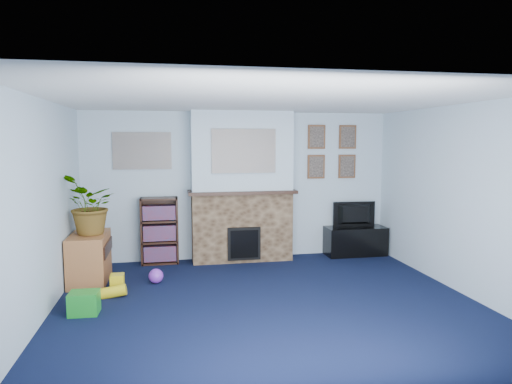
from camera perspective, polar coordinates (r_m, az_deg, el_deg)
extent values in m
cube|color=black|center=(5.60, 1.60, -13.79)|extent=(5.00, 4.50, 0.01)
cube|color=white|center=(5.28, 1.68, 11.46)|extent=(5.00, 4.50, 0.01)
cube|color=silver|center=(7.51, -2.03, 0.79)|extent=(5.00, 0.04, 2.40)
cube|color=silver|center=(3.19, 10.36, -7.04)|extent=(5.00, 0.04, 2.40)
cube|color=silver|center=(5.37, -25.44, -2.08)|extent=(0.04, 4.50, 2.40)
cube|color=silver|center=(6.33, 24.33, -0.83)|extent=(0.04, 4.50, 2.40)
cube|color=brown|center=(7.41, -1.77, -4.37)|extent=(1.60, 0.40, 1.10)
cube|color=brown|center=(7.28, -1.81, 4.95)|extent=(1.60, 0.40, 1.30)
cube|color=brown|center=(7.29, -1.75, 0.03)|extent=(1.72, 0.50, 0.05)
cube|color=brown|center=(7.25, -1.51, -6.46)|extent=(0.52, 0.08, 0.52)
cube|color=brown|center=(7.21, -1.46, -6.53)|extent=(0.44, 0.02, 0.44)
cube|color=gray|center=(7.07, -1.54, 5.15)|extent=(1.00, 0.03, 0.68)
cube|color=gray|center=(7.39, -14.05, 5.02)|extent=(0.90, 0.03, 0.58)
cube|color=brown|center=(7.76, 7.58, 6.84)|extent=(0.30, 0.03, 0.40)
cube|color=brown|center=(7.95, 11.37, 6.76)|extent=(0.30, 0.03, 0.40)
cube|color=brown|center=(7.77, 7.52, 3.15)|extent=(0.30, 0.03, 0.40)
cube|color=brown|center=(7.96, 11.29, 3.16)|extent=(0.30, 0.03, 0.40)
cube|color=black|center=(7.98, 12.30, -6.10)|extent=(1.02, 0.43, 0.48)
imported|color=black|center=(7.92, 12.32, -2.77)|extent=(0.74, 0.13, 0.42)
cube|color=black|center=(7.50, -11.93, -4.56)|extent=(0.58, 0.02, 1.05)
cube|color=black|center=(7.39, -14.09, -4.78)|extent=(0.03, 0.28, 1.05)
cube|color=black|center=(7.38, -9.81, -4.70)|extent=(0.03, 0.28, 1.05)
cube|color=black|center=(7.49, -11.86, -8.58)|extent=(0.56, 0.28, 0.03)
cube|color=black|center=(7.41, -11.92, -6.07)|extent=(0.56, 0.28, 0.03)
cube|color=black|center=(7.35, -11.98, -3.56)|extent=(0.56, 0.28, 0.03)
cube|color=black|center=(7.30, -12.04, -0.81)|extent=(0.56, 0.28, 0.03)
cube|color=black|center=(7.44, -11.89, -7.44)|extent=(0.50, 0.22, 0.24)
cube|color=black|center=(7.37, -11.95, -4.95)|extent=(0.50, 0.22, 0.24)
cube|color=black|center=(7.32, -12.01, -2.49)|extent=(0.50, 0.22, 0.22)
cube|color=#A46134|center=(6.73, -20.09, -7.61)|extent=(0.48, 0.86, 0.67)
imported|color=#26661E|center=(6.54, -19.98, -1.54)|extent=(0.68, 0.77, 0.81)
cube|color=gold|center=(7.26, -1.57, 0.76)|extent=(0.09, 0.06, 0.13)
cylinder|color=#B2BFC6|center=(7.32, 1.01, 0.89)|extent=(0.05, 0.05, 0.17)
sphere|color=gray|center=(7.20, -6.29, 0.63)|extent=(0.14, 0.14, 0.14)
cylinder|color=yellow|center=(7.40, 3.65, 0.78)|extent=(0.06, 0.06, 0.12)
cube|color=#198C26|center=(5.60, -20.70, -12.72)|extent=(0.33, 0.27, 0.25)
sphere|color=purple|center=(6.47, -12.39, -10.30)|extent=(0.20, 0.20, 0.20)
cube|color=yellow|center=(6.30, -16.94, -10.70)|extent=(0.18, 0.18, 0.21)
cylinder|color=yellow|center=(6.06, -17.37, -11.82)|extent=(0.32, 0.14, 0.18)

